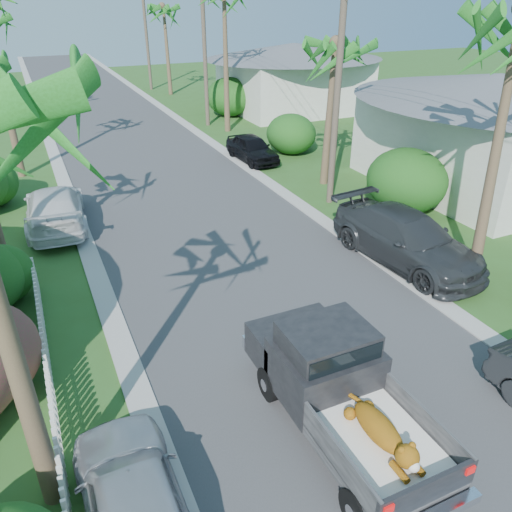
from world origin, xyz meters
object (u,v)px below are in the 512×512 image
parked_car_ln (135,506)px  utility_pole_b (338,88)px  palm_r_d (164,7)px  pickup_truck (332,380)px  palm_r_b (334,44)px  house_right_near (489,136)px  utility_pole_c (205,50)px  utility_pole_d (146,34)px  parked_car_rm (407,239)px  parked_car_rf (252,149)px  parked_car_lf (55,208)px  house_right_far (293,80)px

parked_car_ln → utility_pole_b: bearing=-133.7°
palm_r_d → utility_pole_b: bearing=-91.9°
pickup_truck → palm_r_b: bearing=58.7°
palm_r_d → house_right_near: palm_r_d is taller
utility_pole_c → utility_pole_b: bearing=-90.0°
utility_pole_d → palm_r_b: bearing=-88.0°
parked_car_ln → utility_pole_c: size_ratio=0.45×
parked_car_ln → parked_car_rm: bearing=-150.6°
parked_car_rf → parked_car_lf: size_ratio=0.75×
parked_car_ln → parked_car_rf: bearing=-119.6°
house_right_near → utility_pole_c: size_ratio=1.00×
parked_car_ln → house_right_far: house_right_far is taller
parked_car_rm → utility_pole_d: bearing=83.1°
palm_r_b → utility_pole_d: (-1.00, 28.00, -1.35)m
utility_pole_c → utility_pole_d: same height
pickup_truck → parked_car_rf: bearing=70.8°
house_right_far → parked_car_rm: bearing=-109.6°
utility_pole_b → utility_pole_d: same height
palm_r_d → house_right_far: bearing=-57.0°
palm_r_b → palm_r_d: palm_r_d is taller
parked_car_ln → utility_pole_d: bearing=-104.5°
pickup_truck → house_right_near: 16.70m
parked_car_rf → parked_car_lf: parked_car_lf is taller
utility_pole_b → utility_pole_d: (0.00, 30.00, 0.00)m
utility_pole_c → parked_car_rf: bearing=-94.1°
palm_r_d → utility_pole_b: utility_pole_b is taller
utility_pole_b → parked_car_rm: bearing=-96.2°
parked_car_rm → utility_pole_d: 35.69m
parked_car_lf → house_right_far: (18.00, 14.87, 1.38)m
house_right_far → palm_r_d: bearing=123.0°
palm_r_b → pickup_truck: bearing=-121.3°
palm_r_d → house_right_near: size_ratio=0.89×
parked_car_rf → house_right_far: (8.00, 10.43, 1.46)m
house_right_far → house_right_near: bearing=-90.0°
parked_car_rf → palm_r_d: palm_r_d is taller
utility_pole_b → house_right_far: bearing=66.5°
palm_r_d → utility_pole_c: bearing=-94.3°
pickup_truck → parked_car_rf: 17.81m
palm_r_d → house_right_near: 29.10m
palm_r_b → parked_car_lf: bearing=179.3°
palm_r_b → house_right_far: palm_r_b is taller
house_right_near → palm_r_b: bearing=154.9°
house_right_far → parked_car_lf: bearing=-140.4°
pickup_truck → palm_r_b: 15.17m
parked_car_ln → utility_pole_c: (10.60, 26.13, 3.91)m
palm_r_d → utility_pole_c: (-0.90, -12.00, -2.14)m
parked_car_rf → utility_pole_d: (0.60, 23.43, 3.94)m
parked_car_ln → parked_car_lf: (0.00, 13.26, 0.05)m
house_right_near → utility_pole_c: (-7.40, 16.00, 2.38)m
utility_pole_b → utility_pole_c: (0.00, 15.00, 0.00)m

